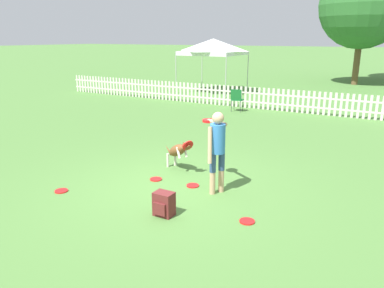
% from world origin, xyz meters
% --- Properties ---
extents(ground_plane, '(240.00, 240.00, 0.00)m').
position_xyz_m(ground_plane, '(0.00, 0.00, 0.00)').
color(ground_plane, '#4C7A38').
extents(handler_person, '(0.77, 0.95, 1.56)m').
position_xyz_m(handler_person, '(0.80, 0.18, 0.97)').
color(handler_person, tan).
rests_on(handler_person, ground_plane).
extents(leaping_dog, '(1.03, 0.66, 0.79)m').
position_xyz_m(leaping_dog, '(-0.47, 0.86, 0.46)').
color(leaping_dog, brown).
rests_on(leaping_dog, ground_plane).
extents(frisbee_near_handler, '(0.25, 0.25, 0.02)m').
position_xyz_m(frisbee_near_handler, '(0.27, 0.21, 0.01)').
color(frisbee_near_handler, red).
rests_on(frisbee_near_handler, ground_plane).
extents(frisbee_near_dog, '(0.25, 0.25, 0.02)m').
position_xyz_m(frisbee_near_dog, '(-1.78, -1.28, 0.01)').
color(frisbee_near_dog, red).
rests_on(frisbee_near_dog, ground_plane).
extents(frisbee_midfield, '(0.25, 0.25, 0.02)m').
position_xyz_m(frisbee_midfield, '(1.77, -0.66, 0.01)').
color(frisbee_midfield, red).
rests_on(frisbee_midfield, ground_plane).
extents(frisbee_far_scatter, '(0.25, 0.25, 0.02)m').
position_xyz_m(frisbee_far_scatter, '(-0.56, 0.13, 0.01)').
color(frisbee_far_scatter, red).
rests_on(frisbee_far_scatter, ground_plane).
extents(backpack_on_grass, '(0.32, 0.27, 0.41)m').
position_xyz_m(backpack_on_grass, '(0.48, -1.12, 0.20)').
color(backpack_on_grass, maroon).
rests_on(backpack_on_grass, ground_plane).
extents(picket_fence, '(23.81, 0.04, 0.88)m').
position_xyz_m(picket_fence, '(0.00, 8.78, 0.44)').
color(picket_fence, silver).
rests_on(picket_fence, ground_plane).
extents(folding_chair_center, '(0.48, 0.50, 0.89)m').
position_xyz_m(folding_chair_center, '(-2.05, 7.79, 0.54)').
color(folding_chair_center, '#333338').
rests_on(folding_chair_center, ground_plane).
extents(canopy_tent_main, '(2.87, 2.87, 2.77)m').
position_xyz_m(canopy_tent_main, '(-5.33, 12.18, 2.36)').
color(canopy_tent_main, '#B2B2B2').
rests_on(canopy_tent_main, ground_plane).
extents(tree_left_grove, '(5.08, 5.08, 7.20)m').
position_xyz_m(tree_left_grove, '(0.83, 19.56, 4.65)').
color(tree_left_grove, brown).
rests_on(tree_left_grove, ground_plane).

